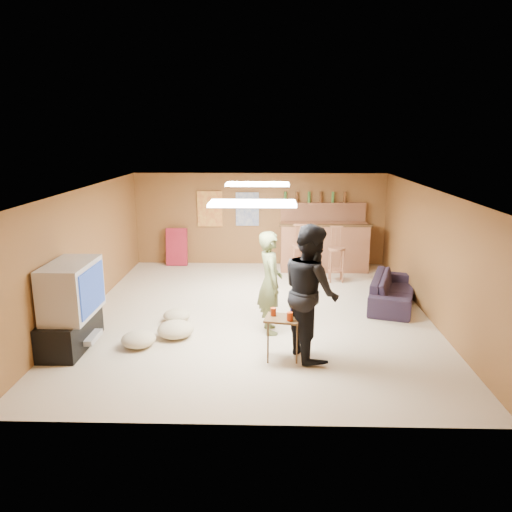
{
  "coord_description": "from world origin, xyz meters",
  "views": [
    {
      "loc": [
        0.24,
        -8.37,
        3.11
      ],
      "look_at": [
        0.0,
        0.2,
        1.0
      ],
      "focal_mm": 35.0,
      "sensor_mm": 36.0,
      "label": 1
    }
  ],
  "objects_px": {
    "person_black": "(311,291)",
    "sofa": "(393,290)",
    "person_olive": "(270,282)",
    "tv_body": "(71,289)",
    "tray_table": "(282,338)",
    "bar_counter": "(324,247)"
  },
  "relations": [
    {
      "from": "person_olive",
      "to": "sofa",
      "type": "distance_m",
      "value": 2.74
    },
    {
      "from": "tv_body",
      "to": "tray_table",
      "type": "relative_size",
      "value": 1.78
    },
    {
      "from": "person_olive",
      "to": "sofa",
      "type": "bearing_deg",
      "value": -70.1
    },
    {
      "from": "bar_counter",
      "to": "tray_table",
      "type": "bearing_deg",
      "value": -102.67
    },
    {
      "from": "bar_counter",
      "to": "tray_table",
      "type": "distance_m",
      "value": 4.9
    },
    {
      "from": "bar_counter",
      "to": "person_black",
      "type": "distance_m",
      "value": 4.7
    },
    {
      "from": "bar_counter",
      "to": "sofa",
      "type": "relative_size",
      "value": 1.07
    },
    {
      "from": "person_black",
      "to": "tray_table",
      "type": "xyz_separation_m",
      "value": [
        -0.39,
        -0.14,
        -0.65
      ]
    },
    {
      "from": "tv_body",
      "to": "tray_table",
      "type": "distance_m",
      "value": 3.15
    },
    {
      "from": "tv_body",
      "to": "sofa",
      "type": "relative_size",
      "value": 0.59
    },
    {
      "from": "person_olive",
      "to": "tray_table",
      "type": "bearing_deg",
      "value": 178.65
    },
    {
      "from": "person_black",
      "to": "tray_table",
      "type": "bearing_deg",
      "value": 92.0
    },
    {
      "from": "person_black",
      "to": "sofa",
      "type": "relative_size",
      "value": 1.03
    },
    {
      "from": "person_black",
      "to": "tray_table",
      "type": "distance_m",
      "value": 0.77
    },
    {
      "from": "tray_table",
      "to": "bar_counter",
      "type": "bearing_deg",
      "value": 77.33
    },
    {
      "from": "person_olive",
      "to": "person_black",
      "type": "distance_m",
      "value": 1.04
    },
    {
      "from": "bar_counter",
      "to": "person_black",
      "type": "relative_size",
      "value": 1.04
    },
    {
      "from": "tv_body",
      "to": "bar_counter",
      "type": "height_order",
      "value": "tv_body"
    },
    {
      "from": "person_olive",
      "to": "sofa",
      "type": "xyz_separation_m",
      "value": [
        2.3,
        1.39,
        -0.55
      ]
    },
    {
      "from": "person_black",
      "to": "sofa",
      "type": "xyz_separation_m",
      "value": [
        1.73,
        2.24,
        -0.69
      ]
    },
    {
      "from": "bar_counter",
      "to": "person_olive",
      "type": "height_order",
      "value": "person_olive"
    },
    {
      "from": "tv_body",
      "to": "tray_table",
      "type": "bearing_deg",
      "value": -6.05
    }
  ]
}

